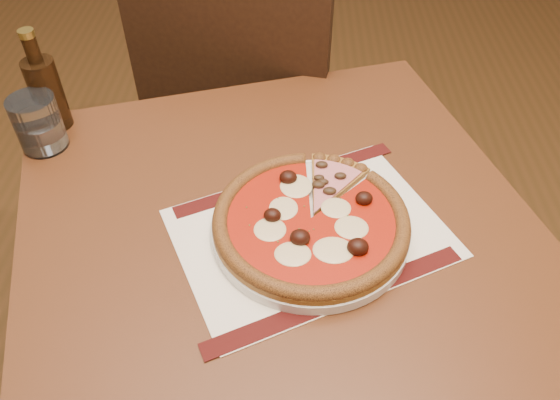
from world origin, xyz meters
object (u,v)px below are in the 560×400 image
at_px(table, 280,263).
at_px(plate, 310,229).
at_px(water_glass, 38,123).
at_px(chair_far, 245,109).
at_px(bottle, 46,90).
at_px(pizza, 311,220).

height_order(table, plate, plate).
bearing_deg(table, water_glass, 157.45).
distance_m(plate, water_glass, 0.52).
relative_size(chair_far, plate, 3.16).
bearing_deg(chair_far, bottle, 58.80).
relative_size(plate, bottle, 1.56).
height_order(table, water_glass, water_glass).
xyz_separation_m(pizza, water_glass, (-0.48, 0.20, 0.02)).
bearing_deg(bottle, chair_far, 47.54).
bearing_deg(chair_far, plate, 115.54).
xyz_separation_m(table, chair_far, (-0.11, 0.60, -0.10)).
bearing_deg(bottle, table, -29.45).
relative_size(plate, water_glass, 3.03).
xyz_separation_m(plate, pizza, (-0.00, -0.00, 0.02)).
xyz_separation_m(pizza, bottle, (-0.48, 0.27, 0.05)).
bearing_deg(bottle, pizza, -28.98).
distance_m(table, pizza, 0.14).
height_order(water_glass, bottle, bottle).
xyz_separation_m(table, pizza, (0.05, -0.02, 0.13)).
height_order(chair_far, plate, chair_far).
distance_m(table, plate, 0.12).
bearing_deg(bottle, plate, -28.94).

